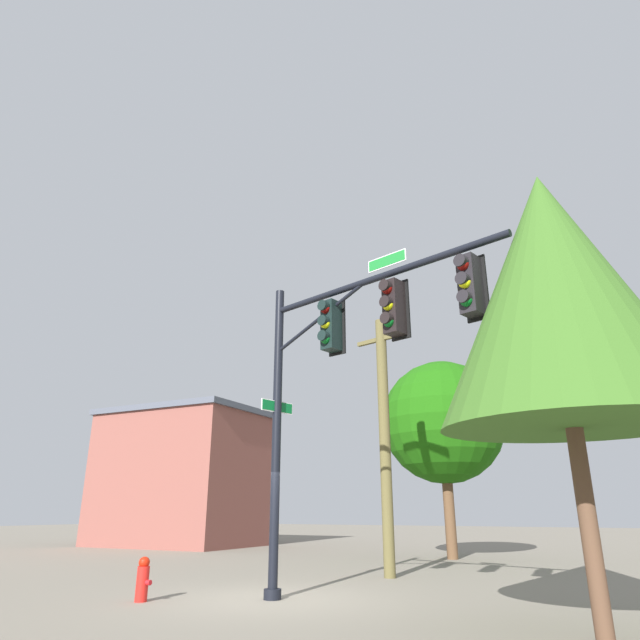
{
  "coord_description": "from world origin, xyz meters",
  "views": [
    {
      "loc": [
        6.5,
        -10.68,
        1.7
      ],
      "look_at": [
        0.92,
        0.33,
        5.97
      ],
      "focal_mm": 31.09,
      "sensor_mm": 36.0,
      "label": 1
    }
  ],
  "objects_px": {
    "fire_hydrant": "(143,579)",
    "tree_mid": "(443,422)",
    "brick_building": "(182,476)",
    "signal_pole_assembly": "(353,346)",
    "utility_pole": "(385,436)",
    "tree_near": "(554,293)"
  },
  "relations": [
    {
      "from": "tree_near",
      "to": "tree_mid",
      "type": "xyz_separation_m",
      "value": [
        -5.31,
        12.72,
        -0.07
      ]
    },
    {
      "from": "tree_near",
      "to": "brick_building",
      "type": "distance_m",
      "value": 24.81
    },
    {
      "from": "signal_pole_assembly",
      "to": "fire_hydrant",
      "type": "height_order",
      "value": "signal_pole_assembly"
    },
    {
      "from": "utility_pole",
      "to": "tree_mid",
      "type": "bearing_deg",
      "value": 90.09
    },
    {
      "from": "signal_pole_assembly",
      "to": "utility_pole",
      "type": "bearing_deg",
      "value": 104.33
    },
    {
      "from": "signal_pole_assembly",
      "to": "utility_pole",
      "type": "height_order",
      "value": "utility_pole"
    },
    {
      "from": "tree_mid",
      "to": "fire_hydrant",
      "type": "bearing_deg",
      "value": -102.93
    },
    {
      "from": "signal_pole_assembly",
      "to": "tree_mid",
      "type": "distance_m",
      "value": 12.23
    },
    {
      "from": "tree_near",
      "to": "brick_building",
      "type": "bearing_deg",
      "value": 144.02
    },
    {
      "from": "utility_pole",
      "to": "tree_mid",
      "type": "xyz_separation_m",
      "value": [
        -0.01,
        6.8,
        1.34
      ]
    },
    {
      "from": "fire_hydrant",
      "to": "tree_mid",
      "type": "distance_m",
      "value": 14.07
    },
    {
      "from": "utility_pole",
      "to": "fire_hydrant",
      "type": "distance_m",
      "value": 7.59
    },
    {
      "from": "utility_pole",
      "to": "brick_building",
      "type": "height_order",
      "value": "utility_pole"
    },
    {
      "from": "tree_near",
      "to": "brick_building",
      "type": "height_order",
      "value": "tree_near"
    },
    {
      "from": "signal_pole_assembly",
      "to": "fire_hydrant",
      "type": "bearing_deg",
      "value": -169.8
    },
    {
      "from": "fire_hydrant",
      "to": "brick_building",
      "type": "distance_m",
      "value": 19.1
    },
    {
      "from": "signal_pole_assembly",
      "to": "tree_mid",
      "type": "bearing_deg",
      "value": 96.47
    },
    {
      "from": "signal_pole_assembly",
      "to": "tree_mid",
      "type": "height_order",
      "value": "tree_mid"
    },
    {
      "from": "fire_hydrant",
      "to": "brick_building",
      "type": "height_order",
      "value": "brick_building"
    },
    {
      "from": "tree_near",
      "to": "fire_hydrant",
      "type": "bearing_deg",
      "value": -178.55
    },
    {
      "from": "utility_pole",
      "to": "fire_hydrant",
      "type": "bearing_deg",
      "value": -115.92
    },
    {
      "from": "fire_hydrant",
      "to": "tree_near",
      "type": "height_order",
      "value": "tree_near"
    }
  ]
}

